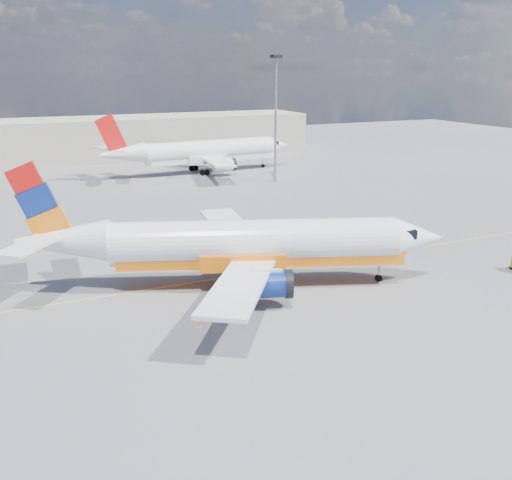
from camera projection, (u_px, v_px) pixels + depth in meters
name	position (u px, v px, depth m)	size (l,w,h in m)	color
ground	(284.00, 282.00, 48.11)	(240.00, 240.00, 0.00)	#5B5B60
taxi_line	(269.00, 271.00, 50.72)	(70.00, 0.15, 0.01)	yellow
terminal_main	(136.00, 137.00, 114.29)	(70.00, 14.00, 8.00)	#A8A090
main_jet	(241.00, 244.00, 46.35)	(34.92, 26.45, 10.64)	white
second_jet	(204.00, 152.00, 97.34)	(34.84, 27.52, 10.56)	white
traffic_cone	(198.00, 324.00, 39.68)	(0.34, 0.34, 0.48)	white
floodlight_mast	(276.00, 107.00, 87.25)	(1.40, 1.40, 19.19)	#93939A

